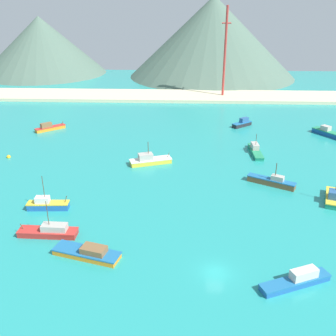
{
  "coord_description": "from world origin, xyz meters",
  "views": [
    {
      "loc": [
        -5.09,
        -44.9,
        36.47
      ],
      "look_at": [
        -8.4,
        36.31,
        0.37
      ],
      "focal_mm": 41.06,
      "sensor_mm": 36.0,
      "label": 1
    }
  ],
  "objects_px": {
    "fishing_boat_0": "(88,253)",
    "fishing_boat_5": "(49,128)",
    "fishing_boat_1": "(150,160)",
    "fishing_boat_11": "(255,150)",
    "fishing_boat_14": "(272,181)",
    "buoy_0": "(9,157)",
    "fishing_boat_12": "(328,133)",
    "fishing_boat_4": "(298,280)",
    "fishing_boat_15": "(334,197)",
    "fishing_boat_8": "(50,231)",
    "radio_tower": "(225,53)",
    "fishing_boat_6": "(47,204)",
    "fishing_boat_2": "(242,123)"
  },
  "relations": [
    {
      "from": "fishing_boat_4",
      "to": "radio_tower",
      "type": "bearing_deg",
      "value": 90.38
    },
    {
      "from": "fishing_boat_0",
      "to": "fishing_boat_1",
      "type": "relative_size",
      "value": 1.06
    },
    {
      "from": "fishing_boat_1",
      "to": "fishing_boat_11",
      "type": "xyz_separation_m",
      "value": [
        26.52,
        8.01,
        -0.18
      ]
    },
    {
      "from": "fishing_boat_0",
      "to": "buoy_0",
      "type": "bearing_deg",
      "value": 126.88
    },
    {
      "from": "fishing_boat_5",
      "to": "fishing_boat_12",
      "type": "xyz_separation_m",
      "value": [
        82.03,
        -1.74,
        0.07
      ]
    },
    {
      "from": "fishing_boat_12",
      "to": "fishing_boat_15",
      "type": "xyz_separation_m",
      "value": [
        -12.27,
        -39.64,
        -0.03
      ]
    },
    {
      "from": "fishing_boat_1",
      "to": "fishing_boat_14",
      "type": "bearing_deg",
      "value": -21.13
    },
    {
      "from": "fishing_boat_1",
      "to": "fishing_boat_5",
      "type": "bearing_deg",
      "value": 143.11
    },
    {
      "from": "fishing_boat_1",
      "to": "fishing_boat_5",
      "type": "distance_m",
      "value": 40.31
    },
    {
      "from": "fishing_boat_11",
      "to": "fishing_boat_15",
      "type": "relative_size",
      "value": 1.25
    },
    {
      "from": "fishing_boat_0",
      "to": "fishing_boat_15",
      "type": "height_order",
      "value": "fishing_boat_15"
    },
    {
      "from": "fishing_boat_0",
      "to": "fishing_boat_15",
      "type": "distance_m",
      "value": 47.91
    },
    {
      "from": "fishing_boat_6",
      "to": "fishing_boat_8",
      "type": "distance_m",
      "value": 9.37
    },
    {
      "from": "fishing_boat_2",
      "to": "fishing_boat_14",
      "type": "distance_m",
      "value": 40.87
    },
    {
      "from": "fishing_boat_5",
      "to": "fishing_boat_1",
      "type": "bearing_deg",
      "value": -36.89
    },
    {
      "from": "fishing_boat_8",
      "to": "fishing_boat_11",
      "type": "relative_size",
      "value": 0.93
    },
    {
      "from": "fishing_boat_1",
      "to": "fishing_boat_0",
      "type": "bearing_deg",
      "value": -99.88
    },
    {
      "from": "fishing_boat_14",
      "to": "buoy_0",
      "type": "height_order",
      "value": "fishing_boat_14"
    },
    {
      "from": "fishing_boat_8",
      "to": "radio_tower",
      "type": "xyz_separation_m",
      "value": [
        37.45,
        98.05,
        16.58
      ]
    },
    {
      "from": "fishing_boat_12",
      "to": "buoy_0",
      "type": "distance_m",
      "value": 87.58
    },
    {
      "from": "fishing_boat_6",
      "to": "fishing_boat_12",
      "type": "xyz_separation_m",
      "value": [
        67.2,
        44.71,
        -0.0
      ]
    },
    {
      "from": "fishing_boat_4",
      "to": "fishing_boat_8",
      "type": "height_order",
      "value": "fishing_boat_8"
    },
    {
      "from": "fishing_boat_5",
      "to": "fishing_boat_8",
      "type": "height_order",
      "value": "fishing_boat_8"
    },
    {
      "from": "radio_tower",
      "to": "fishing_boat_6",
      "type": "bearing_deg",
      "value": -114.53
    },
    {
      "from": "fishing_boat_0",
      "to": "fishing_boat_14",
      "type": "relative_size",
      "value": 1.12
    },
    {
      "from": "fishing_boat_4",
      "to": "fishing_boat_2",
      "type": "bearing_deg",
      "value": 88.26
    },
    {
      "from": "fishing_boat_0",
      "to": "fishing_boat_8",
      "type": "relative_size",
      "value": 1.11
    },
    {
      "from": "fishing_boat_5",
      "to": "buoy_0",
      "type": "bearing_deg",
      "value": -98.33
    },
    {
      "from": "fishing_boat_4",
      "to": "fishing_boat_14",
      "type": "xyz_separation_m",
      "value": [
        2.86,
        31.15,
        0.06
      ]
    },
    {
      "from": "buoy_0",
      "to": "fishing_boat_6",
      "type": "bearing_deg",
      "value": -53.74
    },
    {
      "from": "fishing_boat_2",
      "to": "fishing_boat_12",
      "type": "relative_size",
      "value": 0.68
    },
    {
      "from": "fishing_boat_0",
      "to": "fishing_boat_5",
      "type": "distance_m",
      "value": 65.94
    },
    {
      "from": "fishing_boat_5",
      "to": "fishing_boat_15",
      "type": "distance_m",
      "value": 81.11
    },
    {
      "from": "fishing_boat_0",
      "to": "fishing_boat_4",
      "type": "distance_m",
      "value": 30.84
    },
    {
      "from": "fishing_boat_5",
      "to": "buoy_0",
      "type": "distance_m",
      "value": 22.1
    },
    {
      "from": "fishing_boat_4",
      "to": "fishing_boat_5",
      "type": "relative_size",
      "value": 1.3
    },
    {
      "from": "fishing_boat_4",
      "to": "fishing_boat_11",
      "type": "distance_m",
      "value": 49.63
    },
    {
      "from": "fishing_boat_8",
      "to": "fishing_boat_14",
      "type": "distance_m",
      "value": 45.93
    },
    {
      "from": "fishing_boat_1",
      "to": "fishing_boat_11",
      "type": "distance_m",
      "value": 27.71
    },
    {
      "from": "fishing_boat_15",
      "to": "buoy_0",
      "type": "distance_m",
      "value": 75.53
    },
    {
      "from": "fishing_boat_4",
      "to": "fishing_boat_5",
      "type": "xyz_separation_m",
      "value": [
        -56.31,
        65.75,
        0.05
      ]
    },
    {
      "from": "fishing_boat_2",
      "to": "fishing_boat_5",
      "type": "bearing_deg",
      "value": -173.88
    },
    {
      "from": "fishing_boat_6",
      "to": "radio_tower",
      "type": "height_order",
      "value": "radio_tower"
    },
    {
      "from": "fishing_boat_15",
      "to": "radio_tower",
      "type": "xyz_separation_m",
      "value": [
        -14.18,
        84.21,
        16.5
      ]
    },
    {
      "from": "fishing_boat_1",
      "to": "fishing_boat_12",
      "type": "relative_size",
      "value": 1.07
    },
    {
      "from": "fishing_boat_4",
      "to": "fishing_boat_12",
      "type": "relative_size",
      "value": 1.09
    },
    {
      "from": "fishing_boat_4",
      "to": "fishing_boat_15",
      "type": "bearing_deg",
      "value": 61.09
    },
    {
      "from": "fishing_boat_0",
      "to": "fishing_boat_5",
      "type": "xyz_separation_m",
      "value": [
        -25.89,
        60.64,
        0.15
      ]
    },
    {
      "from": "fishing_boat_0",
      "to": "fishing_boat_5",
      "type": "bearing_deg",
      "value": 113.12
    },
    {
      "from": "fishing_boat_1",
      "to": "fishing_boat_8",
      "type": "xyz_separation_m",
      "value": [
        -14.11,
        -31.02,
        -0.12
      ]
    }
  ]
}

